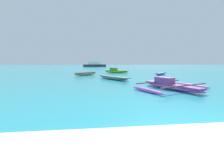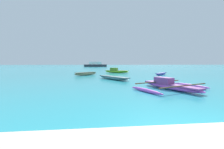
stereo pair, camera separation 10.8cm
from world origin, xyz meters
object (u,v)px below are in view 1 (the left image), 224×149
moored_boat_0 (170,85)px  moored_boat_1 (86,74)px  moored_boat_3 (116,71)px  moored_boat_2 (114,78)px  moored_boat_4 (161,74)px  distant_ferry (95,65)px

moored_boat_0 → moored_boat_1: (-5.75, 10.63, -0.00)m
moored_boat_1 → moored_boat_3: moored_boat_3 is taller
moored_boat_0 → moored_boat_2: (-2.77, 5.58, -0.05)m
moored_boat_1 → moored_boat_4: (9.77, -0.48, -0.06)m
moored_boat_1 → moored_boat_3: (4.50, 4.35, 0.06)m
moored_boat_0 → distant_ferry: 53.46m
moored_boat_0 → moored_boat_4: (4.02, 10.15, -0.06)m
moored_boat_1 → moored_boat_2: 5.87m
moored_boat_0 → moored_boat_3: size_ratio=1.20×
moored_boat_2 → moored_boat_3: bearing=138.0°
moored_boat_3 → distant_ferry: (-3.59, 38.26, 0.54)m
moored_boat_2 → distant_ferry: size_ratio=0.42×
moored_boat_1 → moored_boat_2: moored_boat_1 is taller
distant_ferry → moored_boat_2: bearing=-87.5°
moored_boat_2 → distant_ferry: 47.71m
moored_boat_1 → moored_boat_3: size_ratio=0.74×
moored_boat_2 → moored_boat_4: (6.79, 4.57, -0.01)m
moored_boat_0 → moored_boat_3: 15.03m
distant_ferry → moored_boat_0: bearing=-84.8°
distant_ferry → moored_boat_4: bearing=-78.4°
moored_boat_2 → moored_boat_4: bearing=91.1°
moored_boat_4 → moored_boat_1: bearing=131.6°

